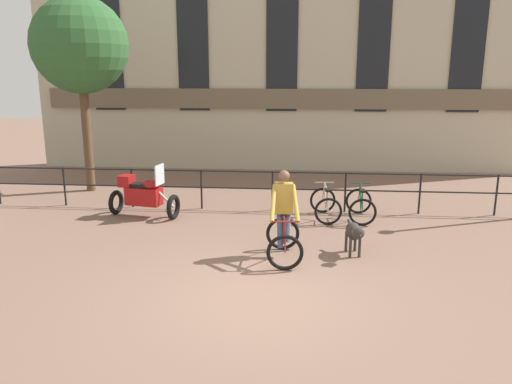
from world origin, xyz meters
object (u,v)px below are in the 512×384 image
object	(u,v)px
parked_motorcycle	(143,195)
dog	(354,232)
parked_bicycle_near_lamp	(325,205)
parked_bicycle_mid_left	(361,205)
cyclist_with_bike	(284,219)

from	to	relation	value
parked_motorcycle	dog	bearing A→B (deg)	-103.63
parked_bicycle_near_lamp	parked_motorcycle	bearing A→B (deg)	-2.00
dog	parked_bicycle_mid_left	distance (m)	2.56
parked_motorcycle	cyclist_with_bike	bearing A→B (deg)	-113.54
dog	parked_bicycle_mid_left	bearing A→B (deg)	72.56
parked_motorcycle	parked_bicycle_mid_left	world-z (taller)	parked_motorcycle
parked_motorcycle	parked_bicycle_near_lamp	xyz separation A→B (m)	(4.52, 0.21, -0.20)
cyclist_with_bike	parked_bicycle_mid_left	distance (m)	3.27
parked_motorcycle	parked_bicycle_mid_left	xyz separation A→B (m)	(5.37, 0.21, -0.20)
cyclist_with_bike	parked_bicycle_mid_left	bearing A→B (deg)	52.33
dog	parked_bicycle_mid_left	xyz separation A→B (m)	(0.41, 2.52, -0.12)
parked_bicycle_mid_left	cyclist_with_bike	bearing A→B (deg)	57.77
cyclist_with_bike	parked_bicycle_mid_left	size ratio (longest dim) A/B	1.51
dog	parked_bicycle_near_lamp	size ratio (longest dim) A/B	0.85
dog	parked_bicycle_mid_left	world-z (taller)	parked_bicycle_mid_left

